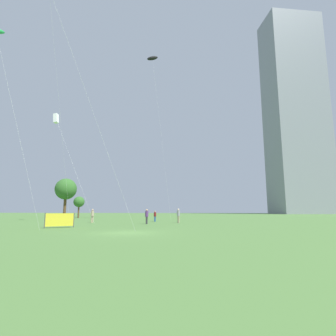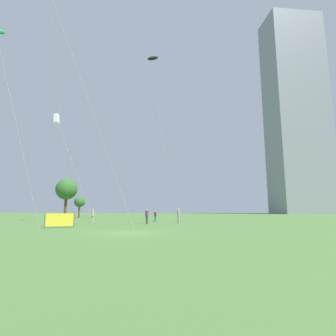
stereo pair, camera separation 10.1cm
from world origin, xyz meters
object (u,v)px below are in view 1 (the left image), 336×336
person_standing_4 (155,215)px  park_tree_0 (79,202)px  kite_flying_5 (56,119)px  event_banner (60,220)px  person_standing_3 (178,215)px  distant_highrise_0 (295,112)px  person_standing_1 (147,215)px  person_standing_0 (92,215)px  park_tree_1 (66,189)px  kite_flying_4 (152,59)px

person_standing_4 → park_tree_0: 26.26m
kite_flying_5 → event_banner: size_ratio=8.31×
person_standing_3 → distant_highrise_0: 117.85m
person_standing_1 → park_tree_0: size_ratio=0.39×
kite_flying_5 → person_standing_0: bearing=-19.1°
person_standing_4 → kite_flying_5: (-16.05, -1.79, 15.33)m
kite_flying_5 → park_tree_1: bearing=115.6°
person_standing_1 → kite_flying_4: bearing=-161.2°
distant_highrise_0 → person_standing_1: bearing=-131.8°
person_standing_0 → park_tree_0: park_tree_0 is taller
kite_flying_4 → distant_highrise_0: size_ratio=0.31×
person_standing_4 → event_banner: (-5.93, -15.26, -0.17)m
person_standing_0 → person_standing_4: size_ratio=1.15×
person_standing_1 → distant_highrise_0: (48.71, 100.94, 48.50)m
person_standing_0 → distant_highrise_0: 123.81m
park_tree_0 → event_banner: size_ratio=2.26×
kite_flying_5 → park_tree_0: kite_flying_5 is taller
kite_flying_4 → kite_flying_5: bearing=-148.8°
park_tree_0 → park_tree_1: size_ratio=0.51×
person_standing_4 → park_tree_1: bearing=-112.3°
park_tree_0 → park_tree_1: 6.60m
kite_flying_4 → event_banner: 37.03m
kite_flying_4 → distant_highrise_0: distant_highrise_0 is taller
distant_highrise_0 → person_standing_0: bearing=-136.0°
person_standing_0 → person_standing_3: bearing=172.1°
person_standing_4 → park_tree_1: (-25.87, 18.68, 5.65)m
person_standing_0 → person_standing_4: 8.99m
person_standing_1 → person_standing_3: person_standing_3 is taller
person_standing_1 → kite_flying_5: 23.06m
park_tree_1 → distant_highrise_0: 114.72m
kite_flying_4 → park_tree_0: 34.01m
person_standing_3 → event_banner: bearing=-74.9°
park_tree_1 → event_banner: size_ratio=4.42×
kite_flying_5 → event_banner: bearing=-53.1°
event_banner → park_tree_0: bearing=115.6°
person_standing_3 → distant_highrise_0: size_ratio=0.02×
person_standing_1 → distant_highrise_0: 122.12m
person_standing_1 → person_standing_3: size_ratio=0.96×
kite_flying_4 → park_tree_1: kite_flying_4 is taller
park_tree_0 → event_banner: (14.87, -31.08, -2.71)m
kite_flying_4 → kite_flying_5: size_ratio=1.81×
person_standing_3 → kite_flying_5: 25.16m
person_standing_1 → kite_flying_5: bearing=-99.8°
person_standing_1 → distant_highrise_0: bearing=161.7°
person_standing_0 → park_tree_0: (-13.13, 20.52, 2.41)m
person_standing_1 → kite_flying_5: (-16.56, 5.15, 15.21)m
kite_flying_4 → kite_flying_5: 21.50m
person_standing_0 → kite_flying_4: bearing=-130.0°
distant_highrise_0 → person_standing_4: bearing=-133.7°
event_banner → park_tree_1: bearing=120.4°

